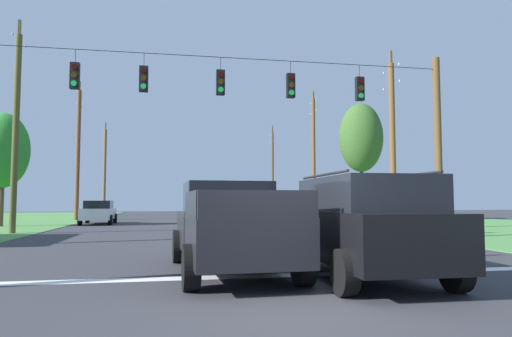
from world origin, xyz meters
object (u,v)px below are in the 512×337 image
at_px(pickup_truck, 230,227).
at_px(utility_pole_distant_left, 105,170).
at_px(utility_pole_far_right, 314,154).
at_px(tree_roadside_far_right, 361,138).
at_px(utility_pole_mid_right, 393,141).
at_px(utility_pole_near_left, 273,170).
at_px(distant_car_crossing_white, 99,212).
at_px(overhead_signal_span, 227,128).
at_px(suv_black, 363,224).
at_px(utility_pole_distant_right, 78,151).
at_px(utility_pole_far_left, 16,129).
at_px(tree_roadside_right, 3,151).

relative_size(pickup_truck, utility_pole_distant_left, 0.55).
height_order(pickup_truck, utility_pole_far_right, utility_pole_far_right).
height_order(utility_pole_distant_left, tree_roadside_far_right, utility_pole_distant_left).
xyz_separation_m(utility_pole_mid_right, utility_pole_near_left, (0.19, 30.33, 0.44)).
distance_m(pickup_truck, distant_car_crossing_white, 22.22).
bearing_deg(tree_roadside_far_right, pickup_truck, -119.41).
distance_m(utility_pole_mid_right, utility_pole_distant_left, 34.66).
bearing_deg(overhead_signal_span, suv_black, -78.38).
xyz_separation_m(utility_pole_distant_right, utility_pole_distant_left, (0.08, 13.94, -0.60)).
bearing_deg(tree_roadside_far_right, utility_pole_distant_left, 137.98).
height_order(utility_pole_distant_right, utility_pole_distant_left, utility_pole_distant_right).
distance_m(pickup_truck, utility_pole_far_left, 15.94).
distance_m(utility_pole_mid_right, utility_pole_near_left, 30.33).
bearing_deg(tree_roadside_right, utility_pole_far_left, -67.25).
xyz_separation_m(distant_car_crossing_white, utility_pole_distant_right, (-2.60, 6.31, 4.58)).
xyz_separation_m(utility_pole_far_left, tree_roadside_right, (-2.62, 6.24, -0.39)).
distance_m(overhead_signal_span, utility_pole_far_left, 10.87).
distance_m(utility_pole_near_left, utility_pole_distant_left, 18.80).
distance_m(utility_pole_distant_right, tree_roadside_right, 8.96).
bearing_deg(utility_pole_distant_right, tree_roadside_far_right, -13.61).
height_order(utility_pole_far_right, utility_pole_distant_right, utility_pole_distant_right).
bearing_deg(tree_roadside_right, suv_black, -56.45).
relative_size(distant_car_crossing_white, utility_pole_distant_right, 0.40).
xyz_separation_m(utility_pole_mid_right, tree_roadside_right, (-21.19, 6.77, -0.21)).
distance_m(utility_pole_distant_left, tree_roadside_right, 22.64).
distance_m(overhead_signal_span, distant_car_crossing_white, 16.10).
height_order(distant_car_crossing_white, utility_pole_far_left, utility_pole_far_left).
distance_m(pickup_truck, utility_pole_distant_left, 42.68).
distance_m(overhead_signal_span, pickup_truck, 7.93).
height_order(utility_pole_far_left, utility_pole_distant_left, utility_pole_far_left).
bearing_deg(utility_pole_near_left, overhead_signal_span, -105.04).
xyz_separation_m(overhead_signal_span, utility_pole_far_right, (9.58, 19.57, 1.12)).
bearing_deg(suv_black, utility_pole_distant_right, 110.83).
height_order(suv_black, utility_pole_far_right, utility_pole_far_right).
xyz_separation_m(utility_pole_far_right, tree_roadside_right, (-21.40, -7.58, -0.91)).
distance_m(utility_pole_far_left, utility_pole_distant_left, 28.72).
relative_size(utility_pole_mid_right, utility_pole_near_left, 0.92).
height_order(pickup_truck, utility_pole_far_left, utility_pole_far_left).
xyz_separation_m(suv_black, utility_pole_distant_left, (-10.95, 42.93, 3.71)).
bearing_deg(utility_pole_near_left, utility_pole_far_left, -122.19).
bearing_deg(overhead_signal_span, pickup_truck, -95.96).
xyz_separation_m(suv_black, utility_pole_near_left, (7.82, 44.01, 4.05)).
relative_size(pickup_truck, utility_pole_near_left, 0.53).
relative_size(utility_pole_distant_right, tree_roadside_right, 1.63).
xyz_separation_m(utility_pole_distant_right, tree_roadside_right, (-2.53, -8.54, -0.91)).
relative_size(utility_pole_near_left, tree_roadside_far_right, 1.17).
relative_size(utility_pole_far_left, tree_roadside_far_right, 1.13).
distance_m(distant_car_crossing_white, utility_pole_near_left, 27.15).
bearing_deg(utility_pole_mid_right, utility_pole_near_left, 89.65).
bearing_deg(overhead_signal_span, utility_pole_far_right, 63.93).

